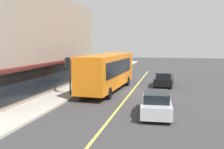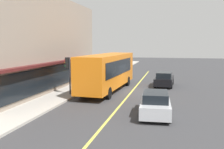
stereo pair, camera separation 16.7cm
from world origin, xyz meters
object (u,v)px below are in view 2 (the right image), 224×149
object	(u,v)px
traffic_light	(68,67)
car_black	(164,79)
pedestrian_waiting	(102,69)
bus	(108,70)
car_silver	(155,104)

from	to	relation	value
traffic_light	car_black	bearing A→B (deg)	-48.28
car_black	pedestrian_waiting	xyz separation A→B (m)	(4.87, 8.26, 0.50)
traffic_light	bus	bearing A→B (deg)	-42.07
car_silver	traffic_light	bearing A→B (deg)	59.89
pedestrian_waiting	car_black	bearing A→B (deg)	-120.54
bus	pedestrian_waiting	world-z (taller)	bus
car_silver	pedestrian_waiting	world-z (taller)	pedestrian_waiting
bus	car_silver	xyz separation A→B (m)	(-7.57, -4.95, -1.24)
bus	traffic_light	bearing A→B (deg)	137.93
car_black	car_silver	size ratio (longest dim) A/B	1.00
bus	car_silver	distance (m)	9.13
bus	traffic_light	size ratio (longest dim) A/B	3.52
traffic_light	car_black	world-z (taller)	traffic_light
car_black	pedestrian_waiting	distance (m)	9.60
bus	pedestrian_waiting	xyz separation A→B (m)	(8.88, 3.08, -0.75)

